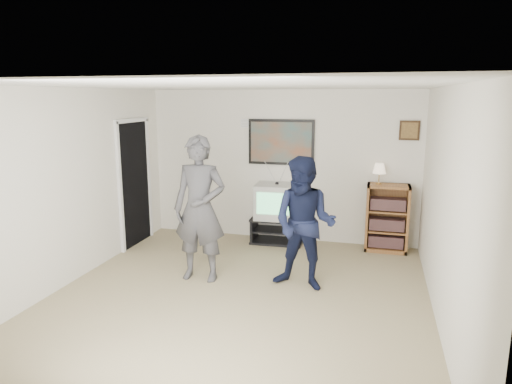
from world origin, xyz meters
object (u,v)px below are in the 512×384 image
at_px(bookshelf, 387,218).
at_px(person_tall, 200,209).
at_px(crt_television, 277,201).
at_px(person_short, 304,224).
at_px(media_stand, 277,230).

distance_m(bookshelf, person_tall, 3.03).
height_order(crt_television, bookshelf, bookshelf).
bearing_deg(bookshelf, person_short, -120.47).
relative_size(bookshelf, person_tall, 0.55).
relative_size(person_tall, person_short, 1.14).
distance_m(crt_television, person_tall, 1.88).
height_order(bookshelf, person_tall, person_tall).
height_order(media_stand, person_tall, person_tall).
distance_m(media_stand, bookshelf, 1.77).
height_order(crt_television, person_tall, person_tall).
bearing_deg(person_short, person_tall, -169.03).
height_order(bookshelf, person_short, person_short).
height_order(media_stand, crt_television, crt_television).
xyz_separation_m(media_stand, person_tall, (-0.65, -1.75, 0.74)).
bearing_deg(bookshelf, person_tall, -142.99).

